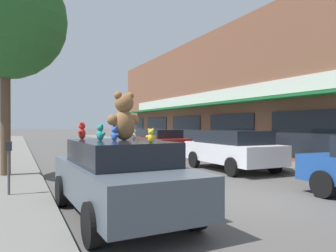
{
  "coord_description": "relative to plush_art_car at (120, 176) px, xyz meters",
  "views": [
    {
      "loc": [
        -4.78,
        -6.57,
        1.82
      ],
      "look_at": [
        -1.14,
        1.31,
        1.77
      ],
      "focal_mm": 35.0,
      "sensor_mm": 36.0,
      "label": 1
    }
  ],
  "objects": [
    {
      "name": "parked_car_far_center",
      "position": [
        5.87,
        4.44,
        0.06
      ],
      "size": [
        2.1,
        4.31,
        1.57
      ],
      "color": "silver",
      "rests_on": "ground_plane"
    },
    {
      "name": "teddy_bear_teal",
      "position": [
        -0.32,
        0.29,
        0.85
      ],
      "size": [
        0.2,
        0.24,
        0.33
      ],
      "rotation": [
        0.0,
        0.0,
        2.1
      ],
      "color": "teal",
      "rests_on": "plush_art_car"
    },
    {
      "name": "teddy_bear_red",
      "position": [
        -0.54,
        1.1,
        0.87
      ],
      "size": [
        0.23,
        0.27,
        0.37
      ],
      "rotation": [
        0.0,
        0.0,
        4.18
      ],
      "color": "red",
      "rests_on": "plush_art_car"
    },
    {
      "name": "parking_meter",
      "position": [
        -2.01,
        2.43,
        0.14
      ],
      "size": [
        0.14,
        0.1,
        1.27
      ],
      "color": "#4C4C51",
      "rests_on": "sidewalk_near"
    },
    {
      "name": "parked_car_far_right",
      "position": [
        5.87,
        11.46,
        0.02
      ],
      "size": [
        1.97,
        4.29,
        1.5
      ],
      "color": "maroon",
      "rests_on": "ground_plane"
    },
    {
      "name": "street_tree",
      "position": [
        -2.18,
        5.86,
        4.49
      ],
      "size": [
        3.98,
        3.98,
        7.16
      ],
      "color": "brown",
      "rests_on": "sidewalk_near"
    },
    {
      "name": "ground_plane",
      "position": [
        2.95,
        0.35,
        -0.8
      ],
      "size": [
        260.0,
        260.0,
        0.0
      ],
      "primitive_type": "plane",
      "color": "#514F4C"
    },
    {
      "name": "teddy_bear_giant",
      "position": [
        0.15,
        0.21,
        1.16
      ],
      "size": [
        0.75,
        0.5,
        0.99
      ],
      "rotation": [
        0.0,
        0.0,
        3.38
      ],
      "color": "olive",
      "rests_on": "plush_art_car"
    },
    {
      "name": "teddy_bear_blue",
      "position": [
        -0.09,
        0.06,
        0.83
      ],
      "size": [
        0.17,
        0.21,
        0.28
      ],
      "rotation": [
        0.0,
        0.0,
        2.11
      ],
      "color": "blue",
      "rests_on": "plush_art_car"
    },
    {
      "name": "teddy_bear_white",
      "position": [
        0.51,
        0.66,
        0.8
      ],
      "size": [
        0.14,
        0.16,
        0.22
      ],
      "rotation": [
        0.0,
        0.0,
        4.04
      ],
      "color": "white",
      "rests_on": "plush_art_car"
    },
    {
      "name": "teddy_bear_yellow",
      "position": [
        0.29,
        -0.91,
        0.81
      ],
      "size": [
        0.19,
        0.12,
        0.25
      ],
      "rotation": [
        0.0,
        0.0,
        2.94
      ],
      "color": "yellow",
      "rests_on": "plush_art_car"
    },
    {
      "name": "storefront_row",
      "position": [
        16.16,
        9.42,
        3.07
      ],
      "size": [
        14.63,
        38.63,
        7.75
      ],
      "color": "brown",
      "rests_on": "ground_plane"
    },
    {
      "name": "plush_art_car",
      "position": [
        0.0,
        0.0,
        0.0
      ],
      "size": [
        2.1,
        4.43,
        1.49
      ],
      "rotation": [
        0.0,
        0.0,
        0.04
      ],
      "color": "#4C5660",
      "rests_on": "ground_plane"
    }
  ]
}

